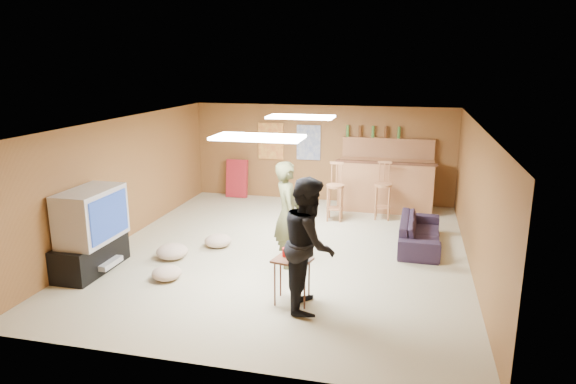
% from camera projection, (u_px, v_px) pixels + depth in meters
% --- Properties ---
extents(ground, '(7.00, 7.00, 0.00)m').
position_uv_depth(ground, '(285.00, 251.00, 8.77)').
color(ground, tan).
rests_on(ground, ground).
extents(ceiling, '(6.00, 7.00, 0.02)m').
position_uv_depth(ceiling, '(285.00, 123.00, 8.23)').
color(ceiling, silver).
rests_on(ceiling, ground).
extents(wall_back, '(6.00, 0.02, 2.20)m').
position_uv_depth(wall_back, '(322.00, 153.00, 11.80)').
color(wall_back, brown).
rests_on(wall_back, ground).
extents(wall_front, '(6.00, 0.02, 2.20)m').
position_uv_depth(wall_front, '(203.00, 270.00, 5.20)').
color(wall_front, brown).
rests_on(wall_front, ground).
extents(wall_left, '(0.02, 7.00, 2.20)m').
position_uv_depth(wall_left, '(123.00, 180.00, 9.18)').
color(wall_left, brown).
rests_on(wall_left, ground).
extents(wall_right, '(0.02, 7.00, 2.20)m').
position_uv_depth(wall_right, '(476.00, 200.00, 7.82)').
color(wall_right, brown).
rests_on(wall_right, ground).
extents(tv_stand, '(0.55, 1.30, 0.50)m').
position_uv_depth(tv_stand, '(91.00, 255.00, 7.91)').
color(tv_stand, black).
rests_on(tv_stand, ground).
extents(dvd_box, '(0.35, 0.50, 0.08)m').
position_uv_depth(dvd_box, '(104.00, 263.00, 7.89)').
color(dvd_box, '#B2B2B7').
rests_on(dvd_box, tv_stand).
extents(tv_body, '(0.60, 1.10, 0.80)m').
position_uv_depth(tv_body, '(91.00, 215.00, 7.74)').
color(tv_body, '#B2B2B7').
rests_on(tv_body, tv_stand).
extents(tv_screen, '(0.02, 0.95, 0.65)m').
position_uv_depth(tv_screen, '(109.00, 217.00, 7.67)').
color(tv_screen, navy).
rests_on(tv_screen, tv_body).
extents(bar_counter, '(2.00, 0.60, 1.10)m').
position_uv_depth(bar_counter, '(385.00, 186.00, 11.07)').
color(bar_counter, '#975E37').
rests_on(bar_counter, ground).
extents(bar_lip, '(2.10, 0.12, 0.05)m').
position_uv_depth(bar_lip, '(386.00, 163.00, 10.70)').
color(bar_lip, '#442416').
rests_on(bar_lip, bar_counter).
extents(bar_shelf, '(2.00, 0.18, 0.05)m').
position_uv_depth(bar_shelf, '(388.00, 139.00, 11.26)').
color(bar_shelf, '#975E37').
rests_on(bar_shelf, bar_backing).
extents(bar_backing, '(2.00, 0.14, 0.60)m').
position_uv_depth(bar_backing, '(388.00, 152.00, 11.35)').
color(bar_backing, '#975E37').
rests_on(bar_backing, bar_counter).
extents(poster_left, '(0.60, 0.03, 0.85)m').
position_uv_depth(poster_left, '(271.00, 141.00, 11.97)').
color(poster_left, '#BF3F26').
rests_on(poster_left, wall_back).
extents(poster_right, '(0.55, 0.03, 0.80)m').
position_uv_depth(poster_right, '(309.00, 143.00, 11.76)').
color(poster_right, '#334C99').
rests_on(poster_right, wall_back).
extents(folding_chair_stack, '(0.50, 0.26, 0.91)m').
position_uv_depth(folding_chair_stack, '(237.00, 178.00, 12.22)').
color(folding_chair_stack, maroon).
rests_on(folding_chair_stack, ground).
extents(ceiling_panel_front, '(1.20, 0.60, 0.04)m').
position_uv_depth(ceiling_panel_front, '(258.00, 137.00, 6.82)').
color(ceiling_panel_front, white).
rests_on(ceiling_panel_front, ceiling).
extents(ceiling_panel_back, '(1.20, 0.60, 0.04)m').
position_uv_depth(ceiling_panel_back, '(301.00, 117.00, 9.37)').
color(ceiling_panel_back, white).
rests_on(ceiling_panel_back, ceiling).
extents(person_olive, '(0.61, 0.72, 1.68)m').
position_uv_depth(person_olive, '(287.00, 214.00, 7.99)').
color(person_olive, brown).
rests_on(person_olive, ground).
extents(person_black, '(0.80, 0.95, 1.75)m').
position_uv_depth(person_black, '(309.00, 244.00, 6.60)').
color(person_black, black).
rests_on(person_black, ground).
extents(sofa, '(0.72, 1.75, 0.51)m').
position_uv_depth(sofa, '(420.00, 232.00, 8.97)').
color(sofa, black).
rests_on(sofa, ground).
extents(tray_table, '(0.55, 0.48, 0.62)m').
position_uv_depth(tray_table, '(292.00, 281.00, 6.84)').
color(tray_table, '#442416').
rests_on(tray_table, ground).
extents(cup_red_near, '(0.09, 0.09, 0.12)m').
position_uv_depth(cup_red_near, '(285.00, 252.00, 6.85)').
color(cup_red_near, red).
rests_on(cup_red_near, tray_table).
extents(cup_red_far, '(0.09, 0.09, 0.10)m').
position_uv_depth(cup_red_far, '(297.00, 259.00, 6.65)').
color(cup_red_far, red).
rests_on(cup_red_far, tray_table).
extents(cup_blue, '(0.08, 0.08, 0.10)m').
position_uv_depth(cup_blue, '(303.00, 253.00, 6.84)').
color(cup_blue, navy).
rests_on(cup_blue, tray_table).
extents(bar_stool_left, '(0.47, 0.47, 1.20)m').
position_uv_depth(bar_stool_left, '(335.00, 192.00, 10.36)').
color(bar_stool_left, '#975E37').
rests_on(bar_stool_left, ground).
extents(bar_stool_right, '(0.39, 0.39, 1.10)m').
position_uv_depth(bar_stool_right, '(383.00, 193.00, 10.46)').
color(bar_stool_right, '#975E37').
rests_on(bar_stool_right, ground).
extents(cushion_near_tv, '(0.60, 0.60, 0.23)m').
position_uv_depth(cushion_near_tv, '(172.00, 251.00, 8.44)').
color(cushion_near_tv, tan).
rests_on(cushion_near_tv, ground).
extents(cushion_mid, '(0.48, 0.48, 0.21)m').
position_uv_depth(cushion_mid, '(218.00, 241.00, 8.98)').
color(cushion_mid, tan).
rests_on(cushion_mid, ground).
extents(cushion_far, '(0.56, 0.56, 0.20)m').
position_uv_depth(cushion_far, '(167.00, 273.00, 7.62)').
color(cushion_far, tan).
rests_on(cushion_far, ground).
extents(bottle_row, '(1.20, 0.08, 0.26)m').
position_uv_depth(bottle_row, '(373.00, 132.00, 11.28)').
color(bottle_row, '#3F7233').
rests_on(bottle_row, bar_shelf).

